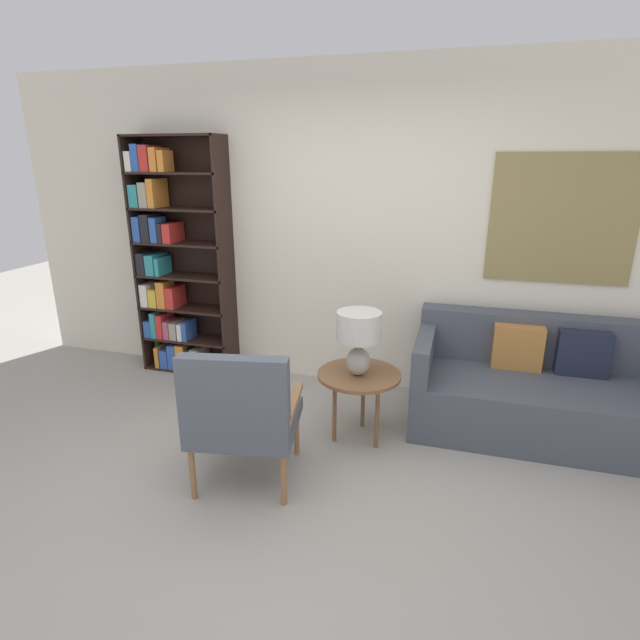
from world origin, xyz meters
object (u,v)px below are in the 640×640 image
armchair (241,412)px  table_lamp (359,334)px  couch (547,391)px  bookshelf (173,267)px  side_table (359,379)px

armchair → table_lamp: bearing=52.8°
armchair → couch: 2.27m
bookshelf → side_table: bookshelf is taller
side_table → bookshelf: bearing=157.6°
couch → table_lamp: size_ratio=4.21×
bookshelf → couch: bookshelf is taller
couch → side_table: couch is taller
armchair → bookshelf: bearing=131.4°
armchair → table_lamp: (0.55, 0.73, 0.29)m
armchair → couch: armchair is taller
couch → armchair: bearing=-145.7°
side_table → table_lamp: (-0.00, -0.03, 0.35)m
bookshelf → armchair: 2.11m
side_table → armchair: bearing=-126.5°
side_table → table_lamp: bearing=-99.1°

